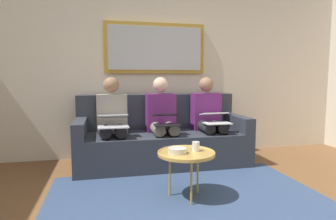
{
  "coord_description": "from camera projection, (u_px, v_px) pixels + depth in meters",
  "views": [
    {
      "loc": [
        0.76,
        1.64,
        1.12
      ],
      "look_at": [
        0.0,
        -1.7,
        0.75
      ],
      "focal_mm": 31.12,
      "sensor_mm": 36.0,
      "label": 1
    }
  ],
  "objects": [
    {
      "name": "person_middle",
      "position": [
        162.0,
        118.0,
        3.8
      ],
      "size": [
        0.38,
        0.58,
        1.14
      ],
      "color": "#66236B",
      "rests_on": "couch"
    },
    {
      "name": "person_left",
      "position": [
        208.0,
        117.0,
        3.94
      ],
      "size": [
        0.38,
        0.58,
        1.14
      ],
      "color": "#66236B",
      "rests_on": "couch"
    },
    {
      "name": "couch",
      "position": [
        161.0,
        139.0,
        3.9
      ],
      "size": [
        2.2,
        0.9,
        0.9
      ],
      "color": "#2D333D",
      "rests_on": "ground_plane"
    },
    {
      "name": "framed_mirror",
      "position": [
        155.0,
        48.0,
        4.14
      ],
      "size": [
        1.43,
        0.05,
        0.71
      ],
      "color": "#B7892D"
    },
    {
      "name": "area_rug",
      "position": [
        188.0,
        199.0,
        2.7
      ],
      "size": [
        2.6,
        1.8,
        0.01
      ],
      "primitive_type": "cube",
      "color": "#33476B",
      "rests_on": "ground_plane"
    },
    {
      "name": "cup",
      "position": [
        196.0,
        146.0,
        2.74
      ],
      "size": [
        0.07,
        0.07,
        0.09
      ],
      "primitive_type": "cylinder",
      "color": "silver",
      "rests_on": "coffee_table"
    },
    {
      "name": "laptop_white",
      "position": [
        215.0,
        118.0,
        3.69
      ],
      "size": [
        0.33,
        0.32,
        0.14
      ],
      "color": "white"
    },
    {
      "name": "bowl",
      "position": [
        177.0,
        151.0,
        2.66
      ],
      "size": [
        0.17,
        0.17,
        0.05
      ],
      "primitive_type": "cylinder",
      "color": "beige",
      "rests_on": "coffee_table"
    },
    {
      "name": "laptop_silver",
      "position": [
        113.0,
        121.0,
        3.42
      ],
      "size": [
        0.35,
        0.34,
        0.15
      ],
      "color": "silver"
    },
    {
      "name": "coffee_table",
      "position": [
        186.0,
        154.0,
        2.7
      ],
      "size": [
        0.54,
        0.54,
        0.45
      ],
      "color": "tan",
      "rests_on": "ground_plane"
    },
    {
      "name": "person_right",
      "position": [
        112.0,
        119.0,
        3.66
      ],
      "size": [
        0.38,
        0.58,
        1.14
      ],
      "color": "gray",
      "rests_on": "couch"
    },
    {
      "name": "wall_rear",
      "position": [
        154.0,
        66.0,
        4.26
      ],
      "size": [
        6.0,
        0.12,
        2.6
      ],
      "primitive_type": "cube",
      "color": "beige",
      "rests_on": "ground_plane"
    },
    {
      "name": "laptop_black",
      "position": [
        166.0,
        119.0,
        3.55
      ],
      "size": [
        0.31,
        0.33,
        0.14
      ],
      "color": "black"
    }
  ]
}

